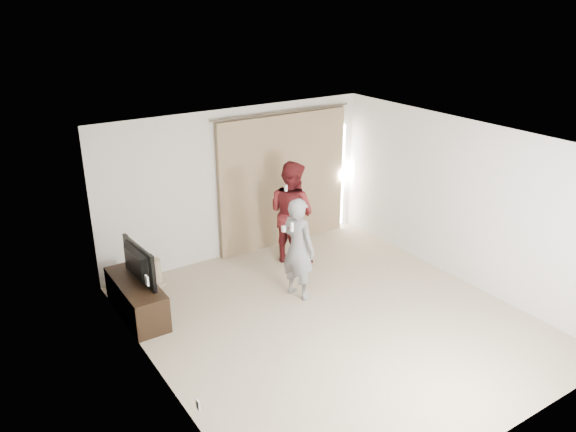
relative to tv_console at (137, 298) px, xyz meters
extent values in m
plane|color=tan|center=(2.27, -1.67, -0.27)|extent=(5.50, 5.50, 0.00)
cube|color=silver|center=(2.27, 1.08, 1.03)|extent=(5.00, 0.04, 2.60)
cube|color=silver|center=(-0.23, -1.67, 1.03)|extent=(0.04, 5.50, 2.60)
cube|color=white|center=(-0.22, -1.27, 0.93)|extent=(0.02, 0.08, 0.12)
cube|color=white|center=(-0.22, -2.57, 0.03)|extent=(0.02, 0.08, 0.12)
cube|color=white|center=(2.27, -1.67, 2.33)|extent=(5.00, 5.50, 0.01)
cube|color=#9F8761|center=(3.17, 1.01, 0.93)|extent=(2.60, 0.10, 2.40)
cylinder|color=#6E614E|center=(3.17, 1.01, 2.17)|extent=(2.80, 0.03, 0.03)
cube|color=white|center=(4.53, 1.05, 0.78)|extent=(0.08, 0.04, 2.00)
cube|color=black|center=(0.00, 0.00, 0.00)|extent=(0.48, 1.39, 0.54)
imported|color=black|center=(0.00, 0.00, 0.55)|extent=(0.20, 0.97, 0.56)
cylinder|color=tan|center=(0.56, 0.73, -0.24)|extent=(0.33, 0.33, 0.05)
cylinder|color=tan|center=(0.56, 0.73, -0.02)|extent=(0.18, 0.18, 0.38)
imported|color=slate|center=(2.26, -0.80, 0.53)|extent=(0.53, 0.66, 1.59)
cube|color=white|center=(2.08, -0.90, 0.95)|extent=(0.04, 0.04, 0.14)
cube|color=white|center=(2.08, -0.68, 0.85)|extent=(0.05, 0.05, 0.09)
imported|color=#5A1619|center=(2.86, 0.28, 0.63)|extent=(0.89, 1.02, 1.79)
cube|color=white|center=(2.68, 0.18, 1.10)|extent=(0.04, 0.04, 0.14)
cube|color=white|center=(2.68, 0.40, 0.98)|extent=(0.05, 0.05, 0.09)
camera|label=1|loc=(-2.03, -7.07, 4.09)|focal=35.00mm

